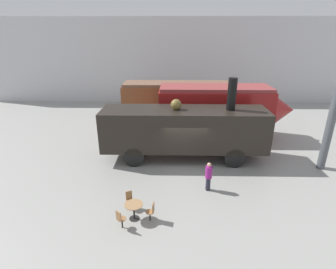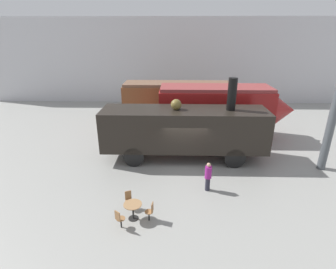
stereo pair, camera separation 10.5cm
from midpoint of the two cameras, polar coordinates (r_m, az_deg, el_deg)
name	(u,v)px [view 2 (the right image)]	position (r m, az deg, el deg)	size (l,w,h in m)	color
ground_plane	(185,165)	(15.92, 3.84, -6.73)	(80.00, 80.00, 0.00)	gray
backdrop_wall	(181,62)	(29.46, 3.01, 15.58)	(44.00, 0.15, 9.00)	silver
passenger_coach_wooden	(177,98)	(22.86, 2.15, 7.89)	(9.17, 2.60, 3.50)	brown
streamlined_locomotive	(224,109)	(19.88, 12.34, 5.54)	(9.88, 2.79, 3.87)	maroon
steam_locomotive	(184,128)	(16.01, 3.76, 1.32)	(9.92, 2.55, 5.09)	black
cafe_table_near	(133,208)	(11.60, -7.39, -15.51)	(0.78, 0.78, 0.75)	black
cafe_chair_0	(151,210)	(11.48, -3.55, -16.18)	(0.37, 0.36, 0.87)	black
cafe_chair_1	(129,199)	(12.24, -8.30, -13.68)	(0.38, 0.40, 0.87)	black
cafe_chair_2	(119,218)	(11.24, -10.28, -17.47)	(0.40, 0.40, 0.87)	black
visitor_person	(208,176)	(13.35, 8.94, -8.86)	(0.34, 0.34, 1.54)	#262633
support_pillar	(336,102)	(16.74, 32.94, 5.91)	(0.44, 0.44, 8.00)	#4C5156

